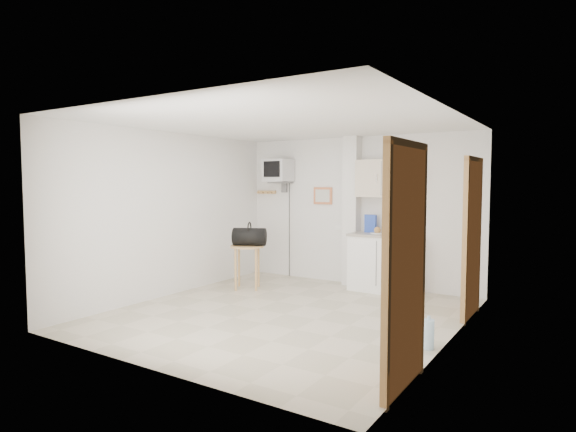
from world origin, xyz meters
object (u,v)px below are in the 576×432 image
Objects in this scene: crt_television at (278,171)px; round_table at (247,252)px; duffel_bag at (249,237)px; water_bottle at (428,334)px.

round_table is at bearing -85.02° from crt_television.
duffel_bag is (0.14, -1.06, -1.08)m from crt_television.
duffel_bag is at bearing 158.81° from water_bottle.
water_bottle is at bearing -20.87° from round_table.
duffel_bag is 1.70× the size of water_bottle.
crt_television is 1.52m from duffel_bag.
crt_television is 3.62× the size of duffel_bag.
round_table is at bearing 161.39° from duffel_bag.
water_bottle is (3.43, -2.34, -1.78)m from crt_television.
round_table is 2.03× the size of water_bottle.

